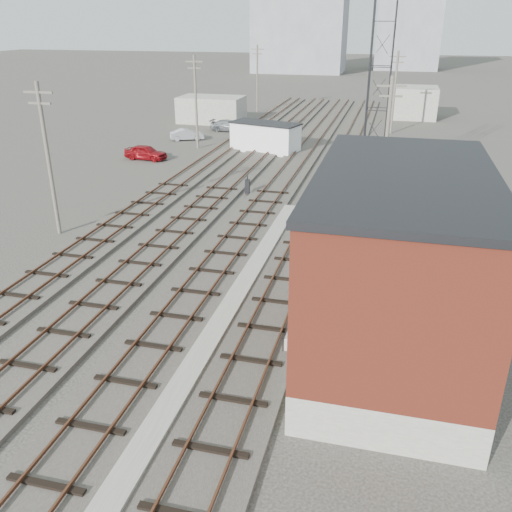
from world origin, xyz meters
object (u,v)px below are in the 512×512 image
(site_trailer, at_px, (265,137))
(signal_mast, at_px, (293,294))
(car_grey, at_px, (229,126))
(car_silver, at_px, (187,135))
(switch_stand, at_px, (247,186))
(car_red, at_px, (146,152))

(site_trailer, bearing_deg, signal_mast, -58.70)
(car_grey, bearing_deg, car_silver, 156.46)
(switch_stand, height_order, car_silver, switch_stand)
(switch_stand, bearing_deg, site_trailer, 94.12)
(signal_mast, bearing_deg, car_silver, 116.65)
(car_silver, bearing_deg, car_red, 151.04)
(site_trailer, height_order, car_grey, site_trailer)
(site_trailer, distance_m, car_grey, 11.56)
(signal_mast, distance_m, car_red, 33.89)
(signal_mast, xyz_separation_m, site_trailer, (-9.14, 33.97, -0.83))
(signal_mast, height_order, car_silver, signal_mast)
(signal_mast, bearing_deg, site_trailer, 105.06)
(car_red, bearing_deg, switch_stand, -119.10)
(switch_stand, bearing_deg, car_silver, 118.96)
(car_red, xyz_separation_m, car_grey, (3.44, 15.53, -0.04))
(signal_mast, xyz_separation_m, switch_stand, (-7.04, 19.31, -1.61))
(signal_mast, relative_size, switch_stand, 2.77)
(signal_mast, height_order, car_grey, signal_mast)
(site_trailer, bearing_deg, switch_stand, -65.59)
(car_red, bearing_deg, site_trailer, -52.89)
(car_red, bearing_deg, car_silver, 2.84)
(switch_stand, xyz_separation_m, car_grey, (-8.75, 24.08, -0.02))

